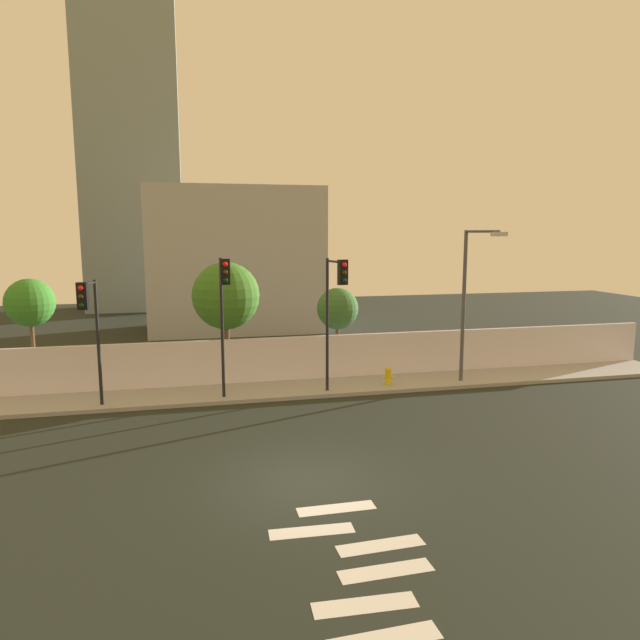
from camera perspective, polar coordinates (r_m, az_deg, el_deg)
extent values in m
plane|color=black|center=(14.95, -1.28, -15.83)|extent=(80.00, 80.00, 0.00)
cube|color=#989898|center=(22.54, -5.56, -7.11)|extent=(36.00, 2.40, 0.15)
cube|color=silver|center=(23.55, -6.01, -3.98)|extent=(36.00, 0.18, 1.80)
cube|color=silver|center=(10.14, 6.47, -29.13)|extent=(1.81, 0.50, 0.01)
cube|color=silver|center=(10.77, 4.50, -26.53)|extent=(1.82, 0.52, 0.01)
cube|color=silver|center=(11.62, 6.60, -23.64)|extent=(1.81, 0.48, 0.01)
cube|color=silver|center=(12.36, 6.08, -21.49)|extent=(1.82, 0.51, 0.01)
cube|color=silver|center=(12.78, -0.85, -20.35)|extent=(1.82, 0.52, 0.01)
cube|color=silver|center=(13.66, 1.64, -18.31)|extent=(1.80, 0.45, 0.01)
cylinder|color=black|center=(21.19, -9.75, -0.84)|extent=(0.12, 0.12, 5.17)
cylinder|color=black|center=(20.48, -9.73, 5.83)|extent=(0.17, 0.90, 0.08)
cube|color=black|center=(20.06, -9.50, 4.78)|extent=(0.36, 0.23, 0.90)
sphere|color=red|center=(19.93, -9.46, 5.53)|extent=(0.18, 0.18, 0.18)
sphere|color=#33260A|center=(19.95, -9.44, 4.73)|extent=(0.18, 0.18, 0.18)
sphere|color=black|center=(19.97, -9.42, 3.92)|extent=(0.18, 0.18, 0.18)
cylinder|color=black|center=(21.77, 0.73, -0.53)|extent=(0.12, 0.12, 5.11)
cylinder|color=black|center=(20.93, 1.50, 5.86)|extent=(0.33, 1.27, 0.08)
cube|color=black|center=(20.38, 2.29, 4.79)|extent=(0.37, 0.26, 0.90)
sphere|color=red|center=(20.26, 2.44, 5.53)|extent=(0.18, 0.18, 0.18)
sphere|color=#33260A|center=(20.28, 2.44, 4.74)|extent=(0.18, 0.18, 0.18)
sphere|color=black|center=(20.30, 2.43, 3.95)|extent=(0.18, 0.18, 0.18)
cylinder|color=black|center=(21.45, -21.28, -2.16)|extent=(0.12, 0.12, 4.46)
cylinder|color=black|center=(20.66, -22.14, 3.37)|extent=(0.31, 1.10, 0.08)
cube|color=black|center=(20.18, -22.64, 2.23)|extent=(0.37, 0.27, 0.90)
sphere|color=red|center=(20.04, -22.81, 2.95)|extent=(0.18, 0.18, 0.18)
sphere|color=#33260A|center=(20.07, -22.77, 2.16)|extent=(0.18, 0.18, 0.18)
sphere|color=black|center=(20.10, -22.72, 1.36)|extent=(0.18, 0.18, 0.18)
cylinder|color=#4C4C51|center=(23.89, 14.16, 1.30)|extent=(0.16, 0.16, 6.16)
cylinder|color=#4C4C51|center=(22.91, 15.91, 8.52)|extent=(0.40, 1.98, 0.10)
cube|color=beige|center=(22.12, 17.48, 8.20)|extent=(0.63, 0.33, 0.16)
cylinder|color=gold|center=(23.20, 6.80, -5.76)|extent=(0.24, 0.24, 0.56)
sphere|color=gold|center=(23.13, 6.82, -5.00)|extent=(0.26, 0.26, 0.26)
cylinder|color=gold|center=(23.14, 6.41, -5.73)|extent=(0.10, 0.09, 0.09)
cylinder|color=gold|center=(23.25, 7.20, -5.67)|extent=(0.10, 0.09, 0.09)
cylinder|color=brown|center=(25.13, -26.70, -3.01)|extent=(0.15, 0.15, 3.01)
sphere|color=#357F26|center=(24.83, -27.02, 1.56)|extent=(1.87, 1.87, 1.87)
cylinder|color=brown|center=(24.46, -9.26, -2.69)|extent=(0.22, 0.22, 2.83)
sphere|color=#3A7121|center=(24.12, -9.39, 2.41)|extent=(2.82, 2.82, 2.82)
cylinder|color=brown|center=(25.26, 1.75, -2.69)|extent=(0.17, 0.17, 2.42)
sphere|color=#38672F|center=(24.97, 1.77, 1.15)|extent=(1.82, 1.82, 1.82)
cube|color=#A5A5A5|center=(36.96, -8.48, 5.98)|extent=(10.74, 6.00, 8.99)
cube|color=gray|center=(49.62, -18.47, 17.55)|extent=(7.52, 5.00, 28.36)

